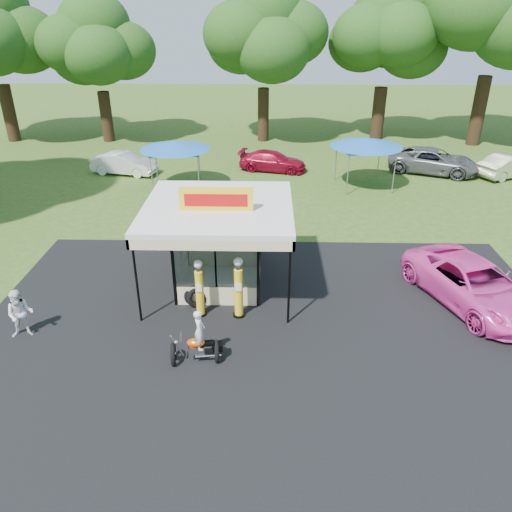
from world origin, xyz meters
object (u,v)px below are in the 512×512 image
object	(u,v)px
gas_pump_left	(199,290)
bg_car_b	(273,161)
kiosk_car	(225,250)
tent_east	(366,143)
spectator_west	(20,314)
motorcycle	(198,341)
bg_car_d	(433,161)
gas_station_kiosk	(219,244)
gas_pump_right	(239,289)
bg_car_a	(124,164)
pink_sedan	(474,284)
tent_west	(175,145)
bg_car_e	(509,166)

from	to	relation	value
gas_pump_left	bg_car_b	bearing A→B (deg)	81.36
kiosk_car	tent_east	xyz separation A→B (m)	(7.52, 9.87, 2.18)
spectator_west	tent_east	xyz separation A→B (m)	(13.73, 15.56, 1.80)
kiosk_car	tent_east	size ratio (longest dim) A/B	0.67
motorcycle	gas_pump_left	bearing A→B (deg)	87.71
gas_pump_left	kiosk_car	bearing A→B (deg)	83.14
motorcycle	bg_car_d	world-z (taller)	motorcycle
gas_station_kiosk	bg_car_b	distance (m)	15.38
gas_pump_right	bg_car_d	distance (m)	20.74
spectator_west	bg_car_a	xyz separation A→B (m)	(-1.26, 17.70, -0.17)
bg_car_d	pink_sedan	bearing A→B (deg)	-169.31
spectator_west	tent_west	size ratio (longest dim) A/B	0.42
gas_pump_right	spectator_west	size ratio (longest dim) A/B	1.35
gas_pump_right	spectator_west	distance (m)	7.18
bg_car_b	bg_car_e	xyz separation A→B (m)	(14.98, -0.96, 0.07)
bg_car_e	tent_east	world-z (taller)	tent_east
tent_west	bg_car_a	bearing A→B (deg)	145.37
bg_car_d	gas_pump_right	bearing A→B (deg)	167.70
spectator_west	tent_west	world-z (taller)	tent_west
gas_pump_left	tent_west	bearing A→B (deg)	102.68
bg_car_d	bg_car_e	world-z (taller)	bg_car_d
bg_car_d	bg_car_b	bearing A→B (deg)	110.80
bg_car_e	tent_west	distance (m)	20.94
kiosk_car	tent_west	distance (m)	10.21
gas_pump_left	kiosk_car	xyz separation A→B (m)	(0.52, 4.33, -0.58)
gas_station_kiosk	kiosk_car	size ratio (longest dim) A/B	1.92
bg_car_d	tent_east	size ratio (longest dim) A/B	1.34
gas_station_kiosk	bg_car_a	size ratio (longest dim) A/B	1.29
kiosk_car	tent_east	bearing A→B (deg)	-37.30
motorcycle	kiosk_car	distance (m)	6.86
motorcycle	bg_car_b	distance (m)	19.98
gas_station_kiosk	bg_car_e	distance (m)	22.27
gas_pump_right	tent_east	bearing A→B (deg)	64.84
tent_east	bg_car_e	bearing A→B (deg)	12.72
bg_car_a	tent_west	size ratio (longest dim) A/B	1.03
motorcycle	gas_station_kiosk	bearing A→B (deg)	78.59
kiosk_car	spectator_west	size ratio (longest dim) A/B	1.63
gas_pump_right	bg_car_a	size ratio (longest dim) A/B	0.56
kiosk_car	bg_car_a	bearing A→B (deg)	31.90
tent_east	kiosk_car	bearing A→B (deg)	-127.30
bg_car_b	spectator_west	bearing A→B (deg)	168.57
bg_car_d	bg_car_a	bearing A→B (deg)	114.20
gas_pump_right	bg_car_b	distance (m)	17.40
gas_pump_left	bg_car_e	size ratio (longest dim) A/B	0.51
kiosk_car	bg_car_e	bearing A→B (deg)	-54.86
spectator_west	bg_car_e	xyz separation A→B (m)	(23.30, 17.72, -0.15)
motorcycle	bg_car_a	xyz separation A→B (m)	(-7.21, 18.86, -0.04)
gas_pump_left	tent_east	distance (m)	16.40
tent_east	gas_station_kiosk	bearing A→B (deg)	-121.91
spectator_west	tent_east	size ratio (longest dim) A/B	0.41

